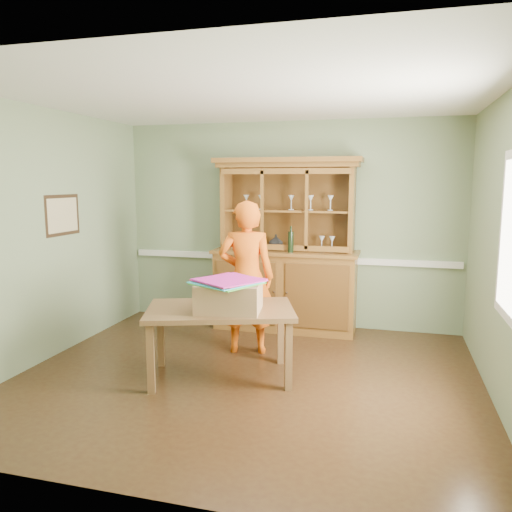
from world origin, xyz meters
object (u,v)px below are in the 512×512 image
(dining_table, at_px, (220,316))
(cardboard_box, at_px, (229,297))
(person, at_px, (246,277))
(china_hutch, at_px, (286,270))

(dining_table, bearing_deg, cardboard_box, -56.00)
(person, bearing_deg, cardboard_box, 83.67)
(cardboard_box, bearing_deg, china_hutch, 85.39)
(cardboard_box, bearing_deg, person, 95.59)
(dining_table, relative_size, cardboard_box, 2.72)
(person, bearing_deg, china_hutch, -115.33)
(cardboard_box, bearing_deg, dining_table, 142.47)
(china_hutch, bearing_deg, dining_table, -98.66)
(dining_table, bearing_deg, china_hutch, 62.88)
(china_hutch, relative_size, person, 1.29)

